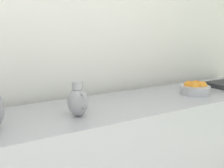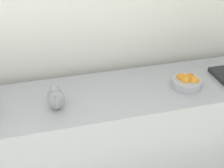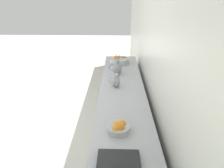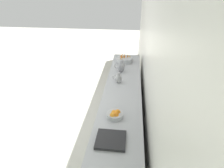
# 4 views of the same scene
# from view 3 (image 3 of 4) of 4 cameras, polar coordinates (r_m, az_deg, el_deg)

# --- Properties ---
(ground_plane) EXTENTS (16.53, 16.53, 0.00)m
(ground_plane) POSITION_cam_3_polar(r_m,az_deg,el_deg) (3.61, -23.05, -12.77)
(ground_plane) COLOR beige
(tile_wall_left) EXTENTS (0.10, 9.48, 3.00)m
(tile_wall_left) POSITION_cam_3_polar(r_m,az_deg,el_deg) (1.96, 16.45, 6.36)
(tile_wall_left) COLOR white
(tile_wall_left) RESTS_ON ground_plane
(prep_counter) EXTENTS (0.62, 3.32, 0.89)m
(prep_counter) POSITION_cam_3_polar(r_m,az_deg,el_deg) (2.83, 2.95, -10.52)
(prep_counter) COLOR #ADAFB5
(prep_counter) RESTS_ON ground_plane
(vegetable_colander) EXTENTS (0.36, 0.36, 0.22)m
(vegetable_colander) POSITION_cam_3_polar(r_m,az_deg,el_deg) (3.66, 2.16, 6.89)
(vegetable_colander) COLOR #ADAFB5
(vegetable_colander) RESTS_ON prep_counter
(orange_bowl) EXTENTS (0.22, 0.22, 0.10)m
(orange_bowl) POSITION_cam_3_polar(r_m,az_deg,el_deg) (1.90, 2.04, -12.77)
(orange_bowl) COLOR #ADAFB5
(orange_bowl) RESTS_ON prep_counter
(metal_pitcher_tall) EXTENTS (0.21, 0.15, 0.25)m
(metal_pitcher_tall) POSITION_cam_3_polar(r_m,az_deg,el_deg) (3.13, 1.52, 4.77)
(metal_pitcher_tall) COLOR gray
(metal_pitcher_tall) RESTS_ON prep_counter
(metal_pitcher_short) EXTENTS (0.17, 0.12, 0.20)m
(metal_pitcher_short) POSITION_cam_3_polar(r_m,az_deg,el_deg) (2.71, 1.18, 0.86)
(metal_pitcher_short) COLOR #939399
(metal_pitcher_short) RESTS_ON prep_counter
(counter_sink_basin) EXTENTS (0.34, 0.30, 0.04)m
(counter_sink_basin) POSITION_cam_3_polar(r_m,az_deg,el_deg) (1.60, 2.00, -23.00)
(counter_sink_basin) COLOR #232326
(counter_sink_basin) RESTS_ON prep_counter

